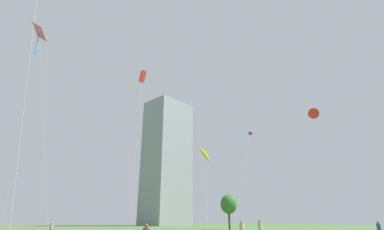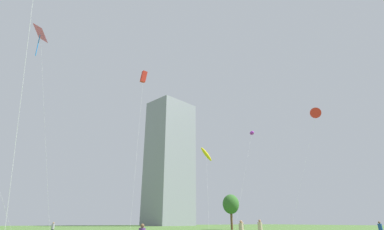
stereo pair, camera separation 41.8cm
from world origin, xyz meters
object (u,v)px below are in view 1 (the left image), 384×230
object	(u,v)px
distant_highrise_0	(167,161)
person_standing_5	(242,230)
person_standing_1	(242,227)
person_standing_4	(51,228)
park_tree_1	(229,204)
person_standing_2	(379,229)
kite_flying_5	(143,77)
person_standing_0	(260,228)
kite_flying_3	(314,114)
kite_flying_1	(205,154)
kite_flying_6	(250,133)
kite_flying_0	(40,34)

from	to	relation	value
distant_highrise_0	person_standing_5	bearing A→B (deg)	-128.46
person_standing_1	person_standing_4	bearing A→B (deg)	98.47
person_standing_1	park_tree_1	world-z (taller)	park_tree_1
person_standing_2	person_standing_4	distance (m)	37.01
kite_flying_5	park_tree_1	size ratio (longest dim) A/B	3.44
person_standing_0	park_tree_1	world-z (taller)	park_tree_1
kite_flying_3	distant_highrise_0	size ratio (longest dim) A/B	0.39
kite_flying_1	kite_flying_6	bearing A→B (deg)	-72.20
person_standing_4	park_tree_1	world-z (taller)	park_tree_1
kite_flying_0	kite_flying_1	xyz separation A→B (m)	(33.40, 10.30, -10.50)
person_standing_5	distant_highrise_0	world-z (taller)	distant_highrise_0
kite_flying_5	person_standing_2	bearing A→B (deg)	-55.54
person_standing_0	kite_flying_5	distance (m)	31.47
park_tree_1	kite_flying_6	bearing A→B (deg)	-112.72
park_tree_1	kite_flying_0	bearing A→B (deg)	-160.35
kite_flying_1	person_standing_1	bearing A→B (deg)	-106.39
person_standing_4	person_standing_5	bearing A→B (deg)	176.20
person_standing_0	person_standing_1	bearing A→B (deg)	-80.93
person_standing_2	kite_flying_5	size ratio (longest dim) A/B	0.07
kite_flying_6	person_standing_5	bearing A→B (deg)	-136.53
kite_flying_0	kite_flying_3	size ratio (longest dim) A/B	1.16
person_standing_5	distant_highrise_0	size ratio (longest dim) A/B	0.03
person_standing_0	kite_flying_5	size ratio (longest dim) A/B	0.07
person_standing_1	kite_flying_1	world-z (taller)	kite_flying_1
kite_flying_6	distant_highrise_0	distance (m)	87.43
person_standing_0	person_standing_1	xyz separation A→B (m)	(7.37, 11.20, -0.15)
person_standing_5	person_standing_1	bearing A→B (deg)	63.67
person_standing_5	distant_highrise_0	distance (m)	113.23
person_standing_2	distant_highrise_0	xyz separation A→B (m)	(27.91, 104.38, 27.90)
person_standing_4	distant_highrise_0	size ratio (longest dim) A/B	0.03
kite_flying_1	person_standing_2	bearing A→B (deg)	-90.52
person_standing_4	kite_flying_0	bearing A→B (deg)	88.54
person_standing_4	person_standing_5	size ratio (longest dim) A/B	0.91
person_standing_0	person_standing_5	size ratio (longest dim) A/B	1.05
kite_flying_3	distant_highrise_0	distance (m)	90.19
kite_flying_1	park_tree_1	size ratio (longest dim) A/B	2.13
kite_flying_1	kite_flying_3	distance (m)	23.16
kite_flying_3	kite_flying_6	xyz separation A→B (m)	(-11.74, 5.83, -4.35)
person_standing_1	person_standing_2	distance (m)	16.58
person_standing_4	kite_flying_3	bearing A→B (deg)	-136.06
person_standing_5	distant_highrise_0	xyz separation A→B (m)	(43.05, 100.95, 27.85)
kite_flying_1	kite_flying_6	distance (m)	11.18
person_standing_2	kite_flying_6	xyz separation A→B (m)	(3.62, 21.21, 16.18)
person_standing_4	kite_flying_0	size ratio (longest dim) A/B	0.06
person_standing_4	kite_flying_6	xyz separation A→B (m)	(31.01, -3.67, 16.22)
person_standing_2	person_standing_5	distance (m)	15.52
person_standing_4	park_tree_1	xyz separation A→B (m)	(37.52, 11.85, 4.42)
kite_flying_6	distant_highrise_0	size ratio (longest dim) A/B	0.31
person_standing_4	kite_flying_5	bearing A→B (deg)	-124.48
kite_flying_6	kite_flying_3	bearing A→B (deg)	-26.43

